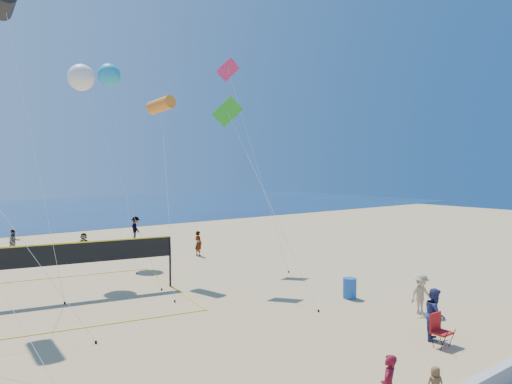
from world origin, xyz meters
TOP-DOWN VIEW (x-y plane):
  - ground at (0.00, 0.00)m, footprint 120.00×120.00m
  - toddler at (-0.03, -3.01)m, footprint 0.49×0.44m
  - bystander_a at (5.28, 0.28)m, footprint 1.11×1.05m
  - bystander_b at (7.54, 2.29)m, footprint 1.18×0.84m
  - far_person_1 at (1.28, 23.90)m, footprint 1.43×1.32m
  - far_person_2 at (7.47, 19.39)m, footprint 0.49×0.67m
  - far_person_3 at (-2.04, 28.36)m, footprint 0.87×0.72m
  - far_person_4 at (7.27, 28.73)m, footprint 0.84×1.32m
  - camp_chair at (4.76, -0.18)m, footprint 0.62×0.75m
  - trash_barrel at (7.15, 5.78)m, footprint 0.73×0.73m
  - volleyball_net at (-2.88, 13.81)m, footprint 11.29×11.17m
  - kite_1 at (-5.07, 15.31)m, footprint 2.19×3.49m
  - kite_2 at (3.02, 16.08)m, footprint 3.12×6.91m
  - kite_4 at (5.02, 12.08)m, footprint 1.55×7.81m
  - kite_5 at (8.51, 16.89)m, footprint 1.51×6.03m
  - kite_6 at (-0.28, 19.36)m, footprint 2.24×7.84m
  - kite_7 at (3.07, 23.55)m, footprint 2.35×7.93m

SIDE VIEW (x-z plane):
  - ground at x=0.00m, z-range 0.00..0.00m
  - trash_barrel at x=7.15m, z-range 0.00..0.94m
  - camp_chair at x=4.76m, z-range 0.01..1.26m
  - far_person_1 at x=1.28m, z-range 0.00..1.60m
  - far_person_3 at x=-2.04m, z-range 0.00..1.65m
  - bystander_b at x=7.54m, z-range 0.00..1.66m
  - far_person_2 at x=7.47m, z-range 0.00..1.69m
  - bystander_a at x=5.28m, z-range 0.00..1.81m
  - far_person_4 at x=7.27m, z-range 0.00..1.94m
  - toddler at x=-0.03m, z-range 0.60..1.43m
  - volleyball_net at x=-2.88m, z-range 0.49..3.08m
  - kite_4 at x=5.02m, z-range 3.56..13.38m
  - kite_2 at x=3.02m, z-range 4.50..14.51m
  - kite_6 at x=-0.28m, z-range 5.18..17.06m
  - kite_5 at x=8.51m, z-range 4.90..18.00m
  - kite_7 at x=3.07m, z-range 5.73..18.72m
  - kite_1 at x=-5.07m, z-range 6.36..20.26m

